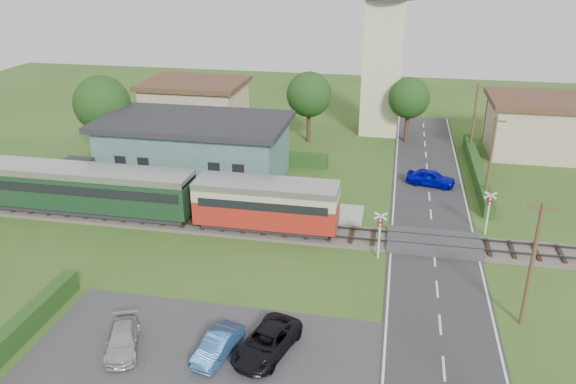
% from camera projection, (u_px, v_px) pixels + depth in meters
% --- Properties ---
extents(ground, '(120.00, 120.00, 0.00)m').
position_uv_depth(ground, '(282.00, 246.00, 37.80)').
color(ground, '#2D4C19').
extents(railway_track, '(76.00, 3.20, 0.49)m').
position_uv_depth(railway_track, '(288.00, 231.00, 39.57)').
color(railway_track, '#4C443D').
rests_on(railway_track, ground).
extents(road, '(6.00, 70.00, 0.05)m').
position_uv_depth(road, '(435.00, 260.00, 35.99)').
color(road, '#28282B').
rests_on(road, ground).
extents(car_park, '(17.00, 9.00, 0.08)m').
position_uv_depth(car_park, '(202.00, 358.00, 27.21)').
color(car_park, '#333335').
rests_on(car_park, ground).
extents(crossing_deck, '(6.20, 3.40, 0.45)m').
position_uv_depth(crossing_deck, '(434.00, 243.00, 37.72)').
color(crossing_deck, '#333335').
rests_on(crossing_deck, ground).
extents(platform, '(30.00, 3.00, 0.45)m').
position_uv_depth(platform, '(172.00, 201.00, 44.22)').
color(platform, gray).
rests_on(platform, ground).
extents(equipment_hut, '(2.30, 2.30, 2.55)m').
position_uv_depth(equipment_hut, '(77.00, 176.00, 45.06)').
color(equipment_hut, beige).
rests_on(equipment_hut, platform).
extents(station_building, '(16.00, 9.00, 5.30)m').
position_uv_depth(station_building, '(195.00, 148.00, 48.49)').
color(station_building, slate).
rests_on(station_building, ground).
extents(train, '(43.20, 2.90, 3.40)m').
position_uv_depth(train, '(49.00, 185.00, 42.06)').
color(train, '#232328').
rests_on(train, ground).
extents(church_tower, '(6.00, 6.00, 17.60)m').
position_uv_depth(church_tower, '(384.00, 37.00, 58.23)').
color(church_tower, beige).
rests_on(church_tower, ground).
extents(house_west, '(10.80, 8.80, 5.50)m').
position_uv_depth(house_west, '(196.00, 105.00, 62.01)').
color(house_west, tan).
rests_on(house_west, ground).
extents(house_east, '(8.80, 8.80, 5.50)m').
position_uv_depth(house_east, '(532.00, 125.00, 54.80)').
color(house_east, tan).
rests_on(house_east, ground).
extents(hedge_carpark, '(0.80, 9.00, 1.20)m').
position_uv_depth(hedge_carpark, '(24.00, 325.00, 28.71)').
color(hedge_carpark, '#193814').
rests_on(hedge_carpark, ground).
extents(hedge_roadside, '(0.80, 18.00, 1.20)m').
position_uv_depth(hedge_roadside, '(477.00, 170.00, 49.47)').
color(hedge_roadside, '#193814').
rests_on(hedge_roadside, ground).
extents(hedge_station, '(22.00, 0.80, 1.30)m').
position_uv_depth(hedge_station, '(213.00, 154.00, 53.36)').
color(hedge_station, '#193814').
rests_on(hedge_station, ground).
extents(tree_a, '(5.20, 5.20, 8.00)m').
position_uv_depth(tree_a, '(102.00, 104.00, 51.96)').
color(tree_a, '#332316').
rests_on(tree_a, ground).
extents(tree_b, '(4.60, 4.60, 7.34)m').
position_uv_depth(tree_b, '(309.00, 95.00, 57.00)').
color(tree_b, '#332316').
rests_on(tree_b, ground).
extents(tree_c, '(4.20, 4.20, 6.78)m').
position_uv_depth(tree_c, '(409.00, 98.00, 57.15)').
color(tree_c, '#332316').
rests_on(tree_c, ground).
extents(utility_pole_b, '(1.40, 0.22, 7.00)m').
position_uv_depth(utility_pole_b, '(532.00, 264.00, 28.42)').
color(utility_pole_b, '#473321').
rests_on(utility_pole_b, ground).
extents(utility_pole_c, '(1.40, 0.22, 7.00)m').
position_uv_depth(utility_pole_c, '(490.00, 160.00, 42.87)').
color(utility_pole_c, '#473321').
rests_on(utility_pole_c, ground).
extents(utility_pole_d, '(1.40, 0.22, 7.00)m').
position_uv_depth(utility_pole_d, '(474.00, 119.00, 53.72)').
color(utility_pole_d, '#473321').
rests_on(utility_pole_d, ground).
extents(crossing_signal_near, '(0.84, 0.28, 3.28)m').
position_uv_depth(crossing_signal_near, '(380.00, 228.00, 35.45)').
color(crossing_signal_near, silver).
rests_on(crossing_signal_near, ground).
extents(crossing_signal_far, '(0.84, 0.28, 3.28)m').
position_uv_depth(crossing_signal_far, '(489.00, 207.00, 38.49)').
color(crossing_signal_far, silver).
rests_on(crossing_signal_far, ground).
extents(streetlamp_west, '(0.30, 0.30, 5.15)m').
position_uv_depth(streetlamp_west, '(116.00, 111.00, 58.66)').
color(streetlamp_west, '#3F3F47').
rests_on(streetlamp_west, ground).
extents(streetlamp_east, '(0.30, 0.30, 5.15)m').
position_uv_depth(streetlamp_east, '(486.00, 113.00, 58.14)').
color(streetlamp_east, '#3F3F47').
rests_on(streetlamp_east, ground).
extents(car_on_road, '(4.27, 2.45, 1.37)m').
position_uv_depth(car_on_road, '(431.00, 178.00, 47.41)').
color(car_on_road, '#0003A9').
rests_on(car_on_road, road).
extents(car_park_blue, '(1.92, 3.61, 1.13)m').
position_uv_depth(car_park_blue, '(218.00, 345.00, 27.16)').
color(car_park_blue, '#28538B').
rests_on(car_park_blue, car_park).
extents(car_park_silver, '(2.71, 3.97, 1.07)m').
position_uv_depth(car_park_silver, '(122.00, 340.00, 27.60)').
color(car_park_silver, '#A8A8A8').
rests_on(car_park_silver, car_park).
extents(car_park_dark, '(3.16, 4.80, 1.22)m').
position_uv_depth(car_park_dark, '(267.00, 342.00, 27.30)').
color(car_park_dark, black).
rests_on(car_park_dark, car_park).
extents(pedestrian_near, '(0.65, 0.45, 1.72)m').
position_uv_depth(pedestrian_near, '(255.00, 198.00, 42.00)').
color(pedestrian_near, gray).
rests_on(pedestrian_near, platform).
extents(pedestrian_far, '(0.78, 0.94, 1.76)m').
position_uv_depth(pedestrian_far, '(90.00, 182.00, 44.81)').
color(pedestrian_far, gray).
rests_on(pedestrian_far, platform).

